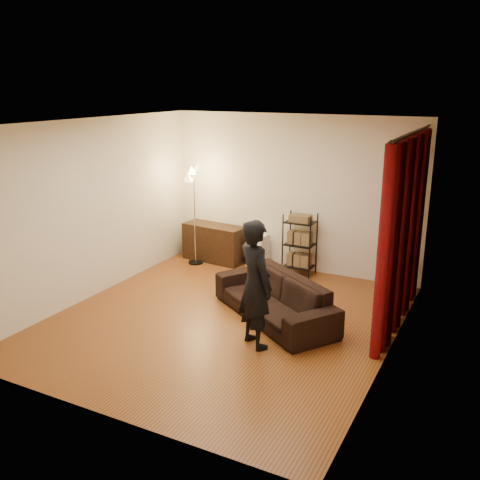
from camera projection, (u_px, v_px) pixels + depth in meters
The scene contains 14 objects.
floor at pixel (224, 320), 7.47m from camera, with size 5.00×5.00×0.00m, color brown.
ceiling at pixel (222, 123), 6.71m from camera, with size 5.00×5.00×0.00m, color white.
wall_back at pixel (293, 194), 9.22m from camera, with size 5.00×5.00×0.00m, color beige.
wall_front at pixel (93, 288), 4.95m from camera, with size 5.00×5.00×0.00m, color beige.
wall_left at pixel (93, 209), 8.07m from camera, with size 5.00×5.00×0.00m, color beige.
wall_right at pixel (395, 250), 6.10m from camera, with size 5.00×5.00×0.00m, color beige.
curtain_rod at pixel (414, 132), 6.76m from camera, with size 0.04×0.04×2.65m, color black.
curtain at pixel (403, 231), 7.14m from camera, with size 0.22×2.65×2.55m, color #6A0403, non-canonical shape.
sofa at pixel (274, 298), 7.45m from camera, with size 2.08×0.81×0.61m, color black.
person at pixel (255, 284), 6.54m from camera, with size 0.60×0.39×1.63m, color black.
media_cabinet at pixel (214, 243), 9.90m from camera, with size 1.17×0.44×0.68m, color #311E0F.
storage_boxes at pixel (257, 250), 9.61m from camera, with size 0.36×0.29×0.59m, color silver, non-canonical shape.
wire_shelf at pixel (300, 244), 9.11m from camera, with size 0.49×0.34×1.08m, color black, non-canonical shape.
floor_lamp at pixel (195, 216), 9.58m from camera, with size 0.32×0.32×1.80m, color silver, non-canonical shape.
Camera 1 is at (3.33, -5.99, 3.17)m, focal length 40.00 mm.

